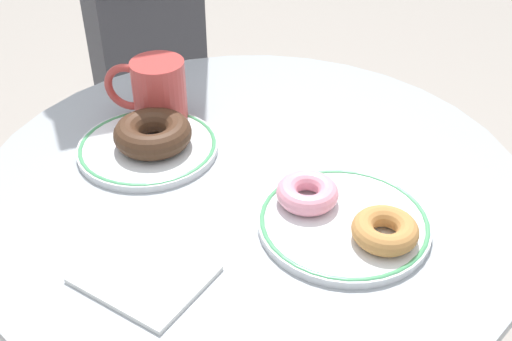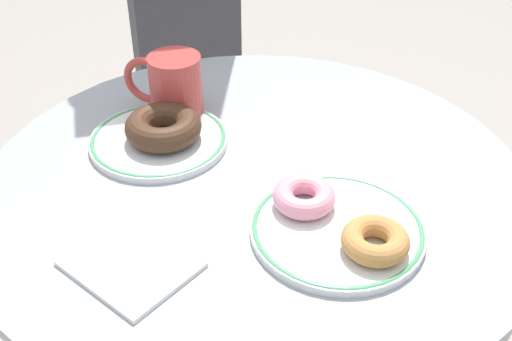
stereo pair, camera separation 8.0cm
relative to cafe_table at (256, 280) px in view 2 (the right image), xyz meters
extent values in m
cylinder|color=#999EA3|center=(0.00, 0.00, 0.20)|extent=(0.75, 0.75, 0.02)
cylinder|color=white|center=(-0.15, -0.05, 0.21)|extent=(0.20, 0.20, 0.01)
torus|color=#4C9E66|center=(-0.15, -0.05, 0.21)|extent=(0.20, 0.20, 0.01)
cylinder|color=white|center=(0.15, -0.01, 0.21)|extent=(0.21, 0.21, 0.01)
torus|color=#4C9E66|center=(0.15, -0.01, 0.21)|extent=(0.21, 0.21, 0.01)
torus|color=#422819|center=(-0.15, -0.04, 0.23)|extent=(0.16, 0.16, 0.04)
torus|color=#BC7F42|center=(0.21, -0.02, 0.23)|extent=(0.08, 0.08, 0.03)
torus|color=pink|center=(0.10, -0.01, 0.23)|extent=(0.11, 0.11, 0.03)
cube|color=white|center=(0.02, -0.22, 0.21)|extent=(0.15, 0.12, 0.01)
cylinder|color=#B73D38|center=(-0.20, 0.02, 0.25)|extent=(0.08, 0.08, 0.10)
torus|color=#B73D38|center=(-0.24, 0.00, 0.26)|extent=(0.07, 0.04, 0.08)
cube|color=#3D3D42|center=(-0.63, 0.37, -0.11)|extent=(0.40, 0.36, 0.87)
camera|label=1|loc=(0.43, -0.54, 0.71)|focal=43.92mm
camera|label=2|loc=(0.49, -0.48, 0.71)|focal=43.92mm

